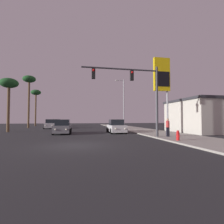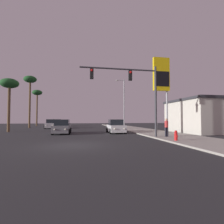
{
  "view_description": "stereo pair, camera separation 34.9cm",
  "coord_description": "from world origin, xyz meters",
  "px_view_note": "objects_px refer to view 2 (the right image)",
  "views": [
    {
      "loc": [
        0.12,
        -11.82,
        1.74
      ],
      "look_at": [
        5.35,
        14.43,
        2.81
      ],
      "focal_mm": 28.0,
      "sensor_mm": 36.0,
      "label": 1
    },
    {
      "loc": [
        0.47,
        -11.89,
        1.74
      ],
      "look_at": [
        5.35,
        14.43,
        2.81
      ],
      "focal_mm": 28.0,
      "sensor_mm": 36.0,
      "label": 2
    }
  ],
  "objects_px": {
    "traffic_light_mast": "(135,86)",
    "palm_tree_far": "(37,95)",
    "car_white": "(116,127)",
    "street_lamp": "(123,101)",
    "car_blue": "(58,123)",
    "gas_station_sign": "(161,78)",
    "car_grey": "(62,127)",
    "pedestrian_on_sidewalk": "(166,127)",
    "palm_tree_near": "(9,86)",
    "car_silver": "(51,124)",
    "fire_hydrant": "(176,136)",
    "palm_tree_mid": "(30,83)"
  },
  "relations": [
    {
      "from": "car_blue",
      "to": "car_grey",
      "type": "xyz_separation_m",
      "value": [
        3.19,
        -22.27,
        0.0
      ]
    },
    {
      "from": "pedestrian_on_sidewalk",
      "to": "palm_tree_far",
      "type": "height_order",
      "value": "palm_tree_far"
    },
    {
      "from": "traffic_light_mast",
      "to": "palm_tree_far",
      "type": "relative_size",
      "value": 0.78
    },
    {
      "from": "traffic_light_mast",
      "to": "palm_tree_far",
      "type": "bearing_deg",
      "value": 116.52
    },
    {
      "from": "car_white",
      "to": "street_lamp",
      "type": "relative_size",
      "value": 0.48
    },
    {
      "from": "palm_tree_far",
      "to": "car_white",
      "type": "bearing_deg",
      "value": -58.54
    },
    {
      "from": "car_blue",
      "to": "fire_hydrant",
      "type": "relative_size",
      "value": 5.7
    },
    {
      "from": "palm_tree_far",
      "to": "fire_hydrant",
      "type": "bearing_deg",
      "value": -62.36
    },
    {
      "from": "car_blue",
      "to": "pedestrian_on_sidewalk",
      "type": "distance_m",
      "value": 31.72
    },
    {
      "from": "fire_hydrant",
      "to": "pedestrian_on_sidewalk",
      "type": "height_order",
      "value": "pedestrian_on_sidewalk"
    },
    {
      "from": "palm_tree_near",
      "to": "car_grey",
      "type": "bearing_deg",
      "value": -30.36
    },
    {
      "from": "car_white",
      "to": "fire_hydrant",
      "type": "relative_size",
      "value": 5.71
    },
    {
      "from": "traffic_light_mast",
      "to": "pedestrian_on_sidewalk",
      "type": "xyz_separation_m",
      "value": [
        2.96,
        -0.15,
        -3.68
      ]
    },
    {
      "from": "traffic_light_mast",
      "to": "fire_hydrant",
      "type": "xyz_separation_m",
      "value": [
        2.28,
        -2.89,
        -4.23
      ]
    },
    {
      "from": "gas_station_sign",
      "to": "palm_tree_far",
      "type": "distance_m",
      "value": 33.32
    },
    {
      "from": "car_blue",
      "to": "gas_station_sign",
      "type": "xyz_separation_m",
      "value": [
        14.85,
        -24.47,
        5.86
      ]
    },
    {
      "from": "gas_station_sign",
      "to": "pedestrian_on_sidewalk",
      "type": "xyz_separation_m",
      "value": [
        -1.73,
        -4.4,
        -5.58
      ]
    },
    {
      "from": "palm_tree_far",
      "to": "palm_tree_mid",
      "type": "bearing_deg",
      "value": -84.56
    },
    {
      "from": "car_silver",
      "to": "pedestrian_on_sidewalk",
      "type": "height_order",
      "value": "pedestrian_on_sidewalk"
    },
    {
      "from": "car_white",
      "to": "fire_hydrant",
      "type": "bearing_deg",
      "value": 108.17
    },
    {
      "from": "fire_hydrant",
      "to": "palm_tree_near",
      "type": "xyz_separation_m",
      "value": [
        -16.7,
        13.71,
        5.81
      ]
    },
    {
      "from": "gas_station_sign",
      "to": "palm_tree_near",
      "type": "xyz_separation_m",
      "value": [
        -19.11,
        6.57,
        -0.32
      ]
    },
    {
      "from": "street_lamp",
      "to": "car_blue",
      "type": "bearing_deg",
      "value": 137.15
    },
    {
      "from": "gas_station_sign",
      "to": "palm_tree_near",
      "type": "bearing_deg",
      "value": 161.03
    },
    {
      "from": "street_lamp",
      "to": "fire_hydrant",
      "type": "xyz_separation_m",
      "value": [
        -0.82,
        -19.32,
        -4.63
      ]
    },
    {
      "from": "car_grey",
      "to": "palm_tree_far",
      "type": "distance_m",
      "value": 26.72
    },
    {
      "from": "street_lamp",
      "to": "pedestrian_on_sidewalk",
      "type": "relative_size",
      "value": 5.39
    },
    {
      "from": "traffic_light_mast",
      "to": "gas_station_sign",
      "type": "distance_m",
      "value": 6.61
    },
    {
      "from": "car_silver",
      "to": "gas_station_sign",
      "type": "relative_size",
      "value": 0.48
    },
    {
      "from": "car_white",
      "to": "car_grey",
      "type": "xyz_separation_m",
      "value": [
        -6.52,
        0.04,
        0.0
      ]
    },
    {
      "from": "car_grey",
      "to": "palm_tree_far",
      "type": "height_order",
      "value": "palm_tree_far"
    },
    {
      "from": "car_grey",
      "to": "gas_station_sign",
      "type": "height_order",
      "value": "gas_station_sign"
    },
    {
      "from": "car_silver",
      "to": "car_grey",
      "type": "relative_size",
      "value": 1.0
    },
    {
      "from": "car_grey",
      "to": "fire_hydrant",
      "type": "distance_m",
      "value": 13.15
    },
    {
      "from": "traffic_light_mast",
      "to": "palm_tree_far",
      "type": "xyz_separation_m",
      "value": [
        -15.38,
        30.82,
        3.1
      ]
    },
    {
      "from": "car_blue",
      "to": "palm_tree_mid",
      "type": "height_order",
      "value": "palm_tree_mid"
    },
    {
      "from": "car_silver",
      "to": "gas_station_sign",
      "type": "bearing_deg",
      "value": 133.43
    },
    {
      "from": "car_blue",
      "to": "pedestrian_on_sidewalk",
      "type": "height_order",
      "value": "pedestrian_on_sidewalk"
    },
    {
      "from": "palm_tree_far",
      "to": "palm_tree_near",
      "type": "relative_size",
      "value": 1.23
    },
    {
      "from": "traffic_light_mast",
      "to": "fire_hydrant",
      "type": "height_order",
      "value": "traffic_light_mast"
    },
    {
      "from": "fire_hydrant",
      "to": "pedestrian_on_sidewalk",
      "type": "distance_m",
      "value": 2.87
    },
    {
      "from": "car_blue",
      "to": "car_grey",
      "type": "bearing_deg",
      "value": 96.83
    },
    {
      "from": "car_silver",
      "to": "car_grey",
      "type": "height_order",
      "value": "same"
    },
    {
      "from": "traffic_light_mast",
      "to": "palm_tree_near",
      "type": "relative_size",
      "value": 0.97
    },
    {
      "from": "car_blue",
      "to": "gas_station_sign",
      "type": "distance_m",
      "value": 29.22
    },
    {
      "from": "car_blue",
      "to": "gas_station_sign",
      "type": "height_order",
      "value": "gas_station_sign"
    },
    {
      "from": "car_grey",
      "to": "gas_station_sign",
      "type": "xyz_separation_m",
      "value": [
        11.66,
        -2.2,
        5.86
      ]
    },
    {
      "from": "car_white",
      "to": "palm_tree_near",
      "type": "distance_m",
      "value": 15.66
    },
    {
      "from": "gas_station_sign",
      "to": "palm_tree_far",
      "type": "height_order",
      "value": "gas_station_sign"
    },
    {
      "from": "car_white",
      "to": "car_blue",
      "type": "xyz_separation_m",
      "value": [
        -9.71,
        22.31,
        0.0
      ]
    }
  ]
}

